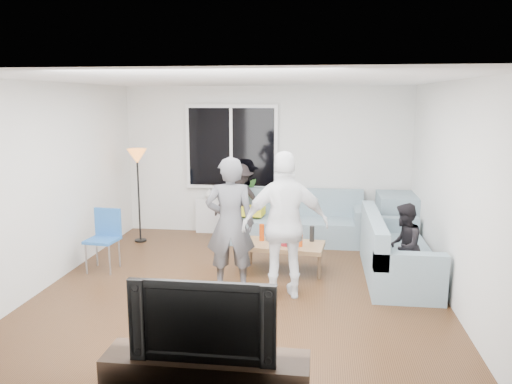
# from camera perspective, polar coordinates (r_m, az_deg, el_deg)

# --- Properties ---
(floor) EXTENTS (5.00, 5.50, 0.04)m
(floor) POSITION_cam_1_polar(r_m,az_deg,el_deg) (6.56, -1.57, -11.05)
(floor) COLOR #56351C
(floor) RESTS_ON ground
(ceiling) EXTENTS (5.00, 5.50, 0.04)m
(ceiling) POSITION_cam_1_polar(r_m,az_deg,el_deg) (6.10, -1.69, 12.67)
(ceiling) COLOR white
(ceiling) RESTS_ON ground
(wall_back) EXTENTS (5.00, 0.04, 2.60)m
(wall_back) POSITION_cam_1_polar(r_m,az_deg,el_deg) (8.91, 1.15, 3.51)
(wall_back) COLOR silver
(wall_back) RESTS_ON ground
(wall_front) EXTENTS (5.00, 0.04, 2.60)m
(wall_front) POSITION_cam_1_polar(r_m,az_deg,el_deg) (3.56, -8.64, -7.50)
(wall_front) COLOR silver
(wall_front) RESTS_ON ground
(wall_left) EXTENTS (0.04, 5.50, 2.60)m
(wall_left) POSITION_cam_1_polar(r_m,az_deg,el_deg) (7.04, -22.34, 0.81)
(wall_left) COLOR silver
(wall_left) RESTS_ON ground
(wall_right) EXTENTS (0.04, 5.50, 2.60)m
(wall_right) POSITION_cam_1_polar(r_m,az_deg,el_deg) (6.32, 21.58, -0.17)
(wall_right) COLOR silver
(wall_right) RESTS_ON ground
(window_frame) EXTENTS (1.62, 0.06, 1.47)m
(window_frame) POSITION_cam_1_polar(r_m,az_deg,el_deg) (8.89, -2.76, 5.11)
(window_frame) COLOR white
(window_frame) RESTS_ON wall_back
(window_glass) EXTENTS (1.50, 0.02, 1.35)m
(window_glass) POSITION_cam_1_polar(r_m,az_deg,el_deg) (8.85, -2.81, 5.08)
(window_glass) COLOR black
(window_glass) RESTS_ON window_frame
(window_mullion) EXTENTS (0.05, 0.03, 1.35)m
(window_mullion) POSITION_cam_1_polar(r_m,az_deg,el_deg) (8.84, -2.82, 5.07)
(window_mullion) COLOR white
(window_mullion) RESTS_ON window_frame
(radiator) EXTENTS (1.30, 0.12, 0.62)m
(radiator) POSITION_cam_1_polar(r_m,az_deg,el_deg) (9.05, -2.74, -2.75)
(radiator) COLOR silver
(radiator) RESTS_ON floor
(potted_plant) EXTENTS (0.25, 0.23, 0.39)m
(potted_plant) POSITION_cam_1_polar(r_m,az_deg,el_deg) (8.87, -0.58, 0.30)
(potted_plant) COLOR #356A2A
(potted_plant) RESTS_ON radiator
(vase) EXTENTS (0.20, 0.20, 0.19)m
(vase) POSITION_cam_1_polar(r_m,az_deg,el_deg) (9.02, -5.27, -0.21)
(vase) COLOR silver
(vase) RESTS_ON radiator
(sofa_back_section) EXTENTS (2.30, 0.85, 0.85)m
(sofa_back_section) POSITION_cam_1_polar(r_m,az_deg,el_deg) (8.53, 4.40, -2.81)
(sofa_back_section) COLOR gray
(sofa_back_section) RESTS_ON floor
(sofa_right_section) EXTENTS (2.00, 0.85, 0.85)m
(sofa_right_section) POSITION_cam_1_polar(r_m,az_deg,el_deg) (7.09, 15.78, -5.97)
(sofa_right_section) COLOR gray
(sofa_right_section) RESTS_ON floor
(sofa_corner) EXTENTS (0.85, 0.85, 0.85)m
(sofa_corner) POSITION_cam_1_polar(r_m,az_deg,el_deg) (8.63, 16.33, -3.06)
(sofa_corner) COLOR gray
(sofa_corner) RESTS_ON floor
(cushion_yellow) EXTENTS (0.42, 0.37, 0.14)m
(cushion_yellow) POSITION_cam_1_polar(r_m,az_deg,el_deg) (8.56, -0.39, -2.15)
(cushion_yellow) COLOR gold
(cushion_yellow) RESTS_ON sofa_back_section
(cushion_red) EXTENTS (0.39, 0.33, 0.13)m
(cushion_red) POSITION_cam_1_polar(r_m,az_deg,el_deg) (8.67, -2.00, -1.99)
(cushion_red) COLOR maroon
(cushion_red) RESTS_ON sofa_back_section
(coffee_table) EXTENTS (1.16, 0.71, 0.40)m
(coffee_table) POSITION_cam_1_polar(r_m,az_deg,el_deg) (7.13, 3.14, -7.37)
(coffee_table) COLOR #9A744A
(coffee_table) RESTS_ON floor
(pitcher) EXTENTS (0.17, 0.17, 0.17)m
(pitcher) POSITION_cam_1_polar(r_m,az_deg,el_deg) (6.98, 3.44, -5.33)
(pitcher) COLOR maroon
(pitcher) RESTS_ON coffee_table
(side_chair) EXTENTS (0.44, 0.44, 0.86)m
(side_chair) POSITION_cam_1_polar(r_m,az_deg,el_deg) (7.40, -16.96, -5.30)
(side_chair) COLOR #2860AE
(side_chair) RESTS_ON floor
(floor_lamp) EXTENTS (0.32, 0.32, 1.56)m
(floor_lamp) POSITION_cam_1_polar(r_m,az_deg,el_deg) (8.66, -13.10, -0.46)
(floor_lamp) COLOR orange
(floor_lamp) RESTS_ON floor
(player_left) EXTENTS (0.67, 0.49, 1.69)m
(player_left) POSITION_cam_1_polar(r_m,az_deg,el_deg) (6.33, -2.92, -3.62)
(player_left) COLOR #505055
(player_left) RESTS_ON floor
(player_right) EXTENTS (1.12, 0.64, 1.79)m
(player_right) POSITION_cam_1_polar(r_m,az_deg,el_deg) (6.06, 3.34, -3.79)
(player_right) COLOR white
(player_right) RESTS_ON floor
(spectator_right) EXTENTS (0.55, 0.63, 1.10)m
(spectator_right) POSITION_cam_1_polar(r_m,az_deg,el_deg) (6.68, 16.31, -5.89)
(spectator_right) COLOR black
(spectator_right) RESTS_ON floor
(spectator_back) EXTENTS (0.89, 0.58, 1.31)m
(spectator_back) POSITION_cam_1_polar(r_m,az_deg,el_deg) (8.61, -1.89, -1.11)
(spectator_back) COLOR black
(spectator_back) RESTS_ON floor
(tv_console) EXTENTS (1.60, 0.40, 0.44)m
(tv_console) POSITION_cam_1_polar(r_m,az_deg,el_deg) (4.23, -5.60, -20.50)
(tv_console) COLOR #2E2017
(tv_console) RESTS_ON floor
(television) EXTENTS (1.11, 0.15, 0.64)m
(television) POSITION_cam_1_polar(r_m,az_deg,el_deg) (3.97, -5.75, -13.81)
(television) COLOR black
(television) RESTS_ON tv_console
(bottle_d) EXTENTS (0.07, 0.07, 0.24)m
(bottle_d) POSITION_cam_1_polar(r_m,az_deg,el_deg) (6.93, 4.99, -5.19)
(bottle_d) COLOR #E45014
(bottle_d) RESTS_ON coffee_table
(bottle_e) EXTENTS (0.07, 0.07, 0.22)m
(bottle_e) POSITION_cam_1_polar(r_m,az_deg,el_deg) (7.19, 6.33, -4.69)
(bottle_e) COLOR black
(bottle_e) RESTS_ON coffee_table
(bottle_a) EXTENTS (0.07, 0.07, 0.24)m
(bottle_a) POSITION_cam_1_polar(r_m,az_deg,el_deg) (7.18, 0.66, -4.59)
(bottle_a) COLOR #D9460C
(bottle_a) RESTS_ON coffee_table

